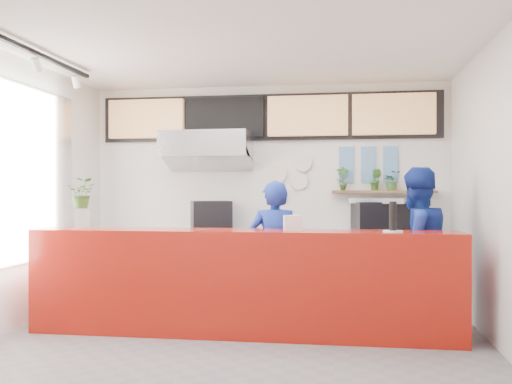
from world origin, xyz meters
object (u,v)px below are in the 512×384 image
Objects in this scene: staff_center at (275,253)px; pepper_mill at (393,216)px; service_counter at (242,282)px; panini_oven at (211,218)px; espresso_machine at (382,219)px; staff_right at (416,247)px.

pepper_mill is at bearing 158.26° from staff_center.
pepper_mill is at bearing -2.66° from service_counter.
panini_oven is 0.32× the size of staff_center.
pepper_mill reaches higher than espresso_machine.
panini_oven is 1.72m from staff_center.
service_counter is 2.46m from espresso_machine.
panini_oven is at bearing 140.81° from pepper_mill.
espresso_machine is at bearing 89.23° from pepper_mill.
pepper_mill is at bearing 34.95° from staff_right.
service_counter is 0.61m from staff_center.
staff_right is at bearing -173.73° from staff_center.
panini_oven is 1.81× the size of pepper_mill.
staff_right is (2.60, -1.20, -0.25)m from panini_oven.
staff_right is (1.85, 0.60, 0.34)m from service_counter.
pepper_mill is at bearing -102.86° from espresso_machine.
panini_oven reaches higher than service_counter.
service_counter is 2.04m from panini_oven.
staff_center is 1.57m from staff_right.
espresso_machine is 0.45× the size of staff_center.
pepper_mill reaches higher than service_counter.
espresso_machine is 1.87m from staff_center.
staff_center is 5.60× the size of pepper_mill.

